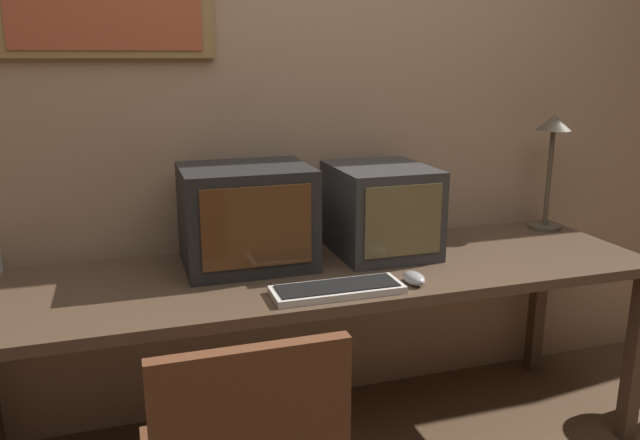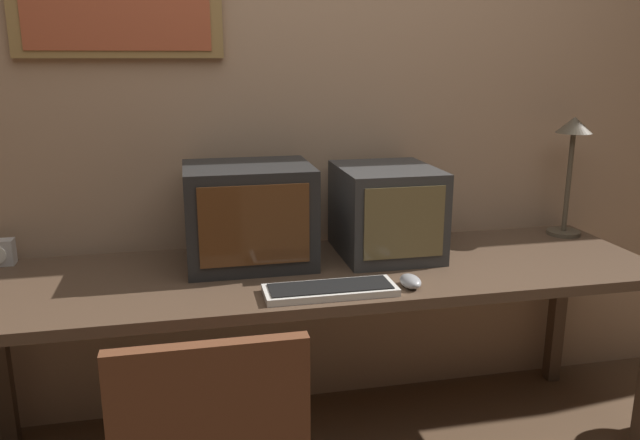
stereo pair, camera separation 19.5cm
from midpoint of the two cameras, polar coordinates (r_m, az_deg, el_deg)
The scene contains 7 objects.
wall_back at distance 2.44m, azimuth 0.17°, elevation 11.91°, with size 8.00×0.08×2.60m.
desk at distance 2.18m, azimuth 2.57°, elevation -6.10°, with size 2.38×0.68×0.71m.
monitor_left at distance 2.19m, azimuth -3.99°, elevation 0.47°, with size 0.44×0.36×0.35m.
monitor_right at distance 2.31m, azimuth 8.46°, elevation 0.80°, with size 0.35×0.41×0.33m.
keyboard_main at distance 1.94m, azimuth 3.84°, elevation -6.43°, with size 0.41×0.14×0.03m.
mouse_near_keyboard at distance 2.03m, azimuth 11.03°, elevation -5.56°, with size 0.06×0.10×0.04m.
desk_lamp at distance 2.73m, azimuth 23.98°, elevation 5.95°, with size 0.14×0.14×0.48m.
Camera 2 is at (-0.43, -1.10, 1.42)m, focal length 35.00 mm.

